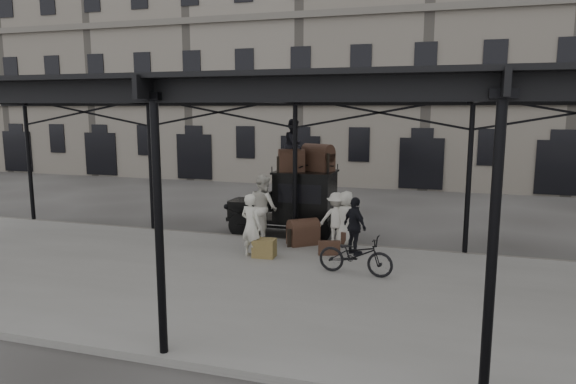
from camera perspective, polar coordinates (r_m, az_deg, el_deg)
name	(u,v)px	position (r m, az deg, el deg)	size (l,w,h in m)	color
ground	(274,262)	(14.20, -1.52, -7.81)	(120.00, 120.00, 0.00)	#383533
platform	(248,283)	(12.40, -4.51, -10.05)	(28.00, 8.00, 0.15)	slate
canopy	(250,89)	(11.97, -4.29, 11.29)	(22.50, 9.00, 4.74)	black
building_frontage	(372,59)	(31.30, 9.32, 14.34)	(64.00, 8.00, 14.00)	slate
taxi	(296,200)	(16.75, 0.89, -0.93)	(3.65, 1.55, 2.18)	black
porter_left	(251,225)	(14.03, -4.15, -3.71)	(0.64, 0.42, 1.75)	beige
porter_midleft	(263,207)	(15.88, -2.75, -1.67)	(0.98, 0.76, 2.02)	beige
porter_centre	(346,218)	(15.21, 6.48, -2.94)	(0.80, 0.52, 1.64)	beige
porter_official	(355,226)	(14.31, 7.44, -3.78)	(0.95, 0.39, 1.62)	black
porter_right	(336,219)	(15.31, 5.38, -2.96)	(1.02, 0.58, 1.57)	beige
bicycle	(356,255)	(12.72, 7.52, -6.94)	(0.65, 1.86, 0.98)	black
porter_roof	(294,145)	(16.44, 0.71, 5.22)	(0.81, 0.63, 1.66)	black
steamer_trunk_roof_near	(291,162)	(16.36, 0.39, 3.35)	(0.82, 0.50, 0.60)	#3F281D
steamer_trunk_roof_far	(318,160)	(16.59, 3.32, 3.62)	(0.98, 0.60, 0.72)	#3F281D
steamer_trunk_platform	(303,234)	(15.35, 1.69, -4.66)	(0.89, 0.54, 0.65)	#3F281D
wicker_hamper	(264,248)	(14.11, -2.66, -6.23)	(0.60, 0.45, 0.50)	olive
suitcase_upright	(344,238)	(15.40, 6.25, -5.05)	(0.15, 0.60, 0.45)	#3F281D
suitcase_flat	(329,248)	(14.33, 4.60, -6.22)	(0.60, 0.15, 0.40)	#3F281D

